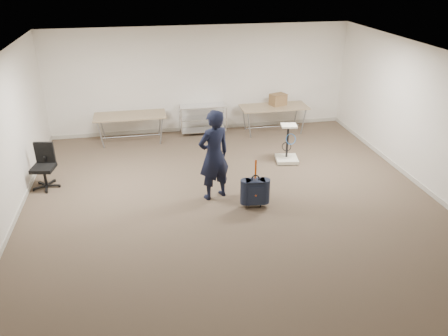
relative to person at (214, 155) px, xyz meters
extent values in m
plane|color=#47362B|center=(0.29, -0.67, -0.91)|extent=(9.00, 9.00, 0.00)
plane|color=silver|center=(0.29, 3.83, 0.49)|extent=(8.00, 0.00, 8.00)
plane|color=silver|center=(4.29, -0.67, 0.49)|extent=(0.00, 9.00, 9.00)
plane|color=white|center=(0.29, -0.67, 1.89)|extent=(8.00, 8.00, 0.00)
cube|color=beige|center=(0.29, 3.82, -0.86)|extent=(8.00, 0.02, 0.10)
cube|color=beige|center=(-3.70, -0.67, -0.86)|extent=(0.02, 9.00, 0.10)
cube|color=beige|center=(4.28, -0.67, -0.86)|extent=(0.02, 9.00, 0.10)
cube|color=#8F7257|center=(-1.61, 3.28, -0.20)|extent=(1.80, 0.75, 0.03)
cylinder|color=#919499|center=(-1.61, 3.28, -0.76)|extent=(1.50, 0.02, 0.02)
cylinder|color=#919499|center=(-2.36, 2.98, -0.56)|extent=(0.13, 0.04, 0.69)
cylinder|color=#919499|center=(-0.86, 2.98, -0.56)|extent=(0.13, 0.04, 0.69)
cylinder|color=#919499|center=(-2.36, 3.58, -0.56)|extent=(0.13, 0.04, 0.69)
cylinder|color=#919499|center=(-0.86, 3.58, -0.56)|extent=(0.13, 0.04, 0.69)
cube|color=#8F7257|center=(2.19, 3.28, -0.20)|extent=(1.80, 0.75, 0.03)
cylinder|color=#919499|center=(2.19, 3.28, -0.76)|extent=(1.50, 0.02, 0.02)
cylinder|color=#919499|center=(1.44, 2.98, -0.56)|extent=(0.13, 0.04, 0.69)
cylinder|color=#919499|center=(2.94, 2.98, -0.56)|extent=(0.13, 0.04, 0.69)
cylinder|color=#919499|center=(1.44, 3.58, -0.56)|extent=(0.13, 0.04, 0.69)
cylinder|color=#919499|center=(2.94, 3.58, -0.56)|extent=(0.13, 0.04, 0.69)
cylinder|color=white|center=(-0.31, 3.30, -0.51)|extent=(0.02, 0.02, 0.80)
cylinder|color=white|center=(0.89, 3.30, -0.51)|extent=(0.02, 0.02, 0.80)
cylinder|color=white|center=(-0.31, 3.75, -0.51)|extent=(0.02, 0.02, 0.80)
cylinder|color=white|center=(0.89, 3.75, -0.51)|extent=(0.02, 0.02, 0.80)
cube|color=white|center=(0.29, 3.53, -0.81)|extent=(1.20, 0.45, 0.02)
cube|color=white|center=(0.29, 3.53, -0.46)|extent=(1.20, 0.45, 0.02)
cube|color=white|center=(0.29, 3.53, -0.13)|extent=(1.20, 0.45, 0.01)
imported|color=black|center=(0.00, 0.00, 0.00)|extent=(0.78, 0.65, 1.82)
cube|color=#161832|center=(0.69, -0.54, -0.57)|extent=(0.38, 0.25, 0.49)
cube|color=black|center=(0.69, -0.52, -0.83)|extent=(0.34, 0.18, 0.03)
cylinder|color=black|center=(0.58, -0.53, -0.88)|extent=(0.03, 0.07, 0.07)
cylinder|color=black|center=(0.80, -0.55, -0.88)|extent=(0.03, 0.07, 0.07)
torus|color=black|center=(0.69, -0.54, -0.30)|extent=(0.16, 0.04, 0.15)
cube|color=#E14C0B|center=(0.69, -0.52, -0.12)|extent=(0.03, 0.01, 0.38)
cylinder|color=black|center=(-3.37, 1.05, -0.87)|extent=(0.56, 0.56, 0.08)
cylinder|color=black|center=(-3.37, 1.05, -0.67)|extent=(0.06, 0.06, 0.38)
cube|color=black|center=(-3.37, 1.05, -0.47)|extent=(0.50, 0.50, 0.08)
cube|color=black|center=(-3.33, 1.26, -0.20)|extent=(0.40, 0.12, 0.45)
cube|color=silver|center=(1.95, 1.34, -0.85)|extent=(0.57, 0.57, 0.08)
cylinder|color=black|center=(1.75, 1.15, -0.89)|extent=(0.06, 0.06, 0.04)
cylinder|color=black|center=(1.95, 1.39, -0.41)|extent=(0.05, 0.05, 0.79)
cube|color=silver|center=(1.95, 1.34, -0.02)|extent=(0.39, 0.35, 0.04)
torus|color=blue|center=(2.00, 1.26, -0.31)|extent=(0.27, 0.14, 0.24)
cube|color=olive|center=(2.33, 3.37, -0.03)|extent=(0.48, 0.42, 0.30)
camera|label=1|loc=(-1.25, -7.53, 3.40)|focal=35.00mm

